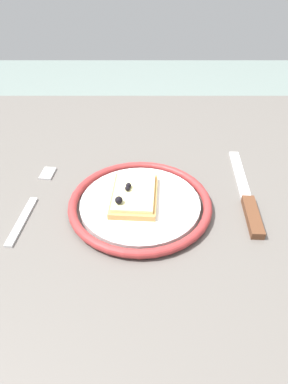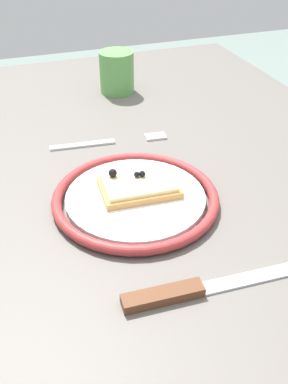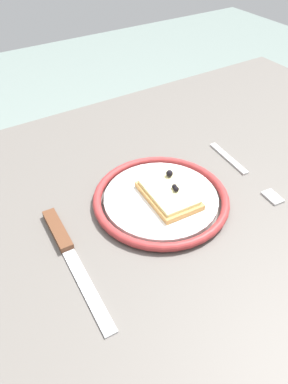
% 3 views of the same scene
% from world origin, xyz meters
% --- Properties ---
extents(dining_table, '(1.18, 0.83, 0.74)m').
position_xyz_m(dining_table, '(0.00, 0.00, 0.66)').
color(dining_table, '#5B5651').
rests_on(dining_table, ground_plane).
extents(plate, '(0.23, 0.23, 0.02)m').
position_xyz_m(plate, '(0.04, -0.03, 0.75)').
color(plate, white).
rests_on(plate, dining_table).
extents(pizza_slice_near, '(0.08, 0.11, 0.03)m').
position_xyz_m(pizza_slice_near, '(0.03, -0.03, 0.76)').
color(pizza_slice_near, tan).
rests_on(pizza_slice_near, plate).
extents(knife, '(0.03, 0.24, 0.01)m').
position_xyz_m(knife, '(0.22, -0.03, 0.75)').
color(knife, silver).
rests_on(knife, dining_table).
extents(fork, '(0.04, 0.20, 0.00)m').
position_xyz_m(fork, '(-0.14, -0.02, 0.74)').
color(fork, silver).
rests_on(fork, dining_table).
extents(cup, '(0.07, 0.07, 0.08)m').
position_xyz_m(cup, '(-0.35, 0.06, 0.78)').
color(cup, '#599E4C').
rests_on(cup, dining_table).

